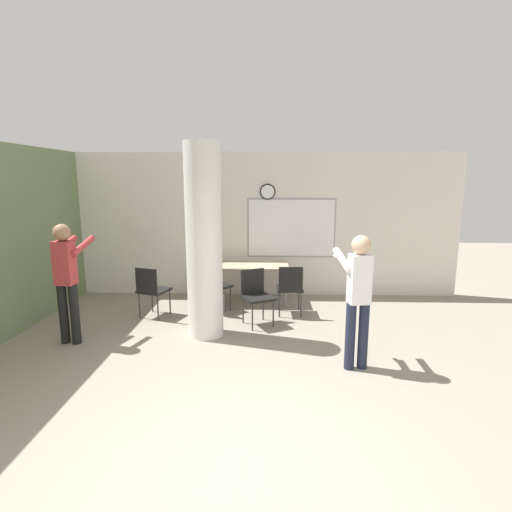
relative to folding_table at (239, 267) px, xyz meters
name	(u,v)px	position (x,y,z in m)	size (l,w,h in m)	color
ground_plane	(228,470)	(0.25, -4.49, -0.68)	(24.00, 24.00, 0.00)	gray
wall_back	(254,225)	(0.27, 0.57, 0.72)	(8.00, 0.15, 2.80)	silver
support_pillar	(204,242)	(-0.37, -1.67, 0.72)	(0.52, 0.52, 2.80)	silver
folding_table	(239,267)	(0.00, 0.00, 0.00)	(1.84, 0.74, 0.72)	tan
bottle_on_table	(218,258)	(-0.42, 0.14, 0.14)	(0.06, 0.06, 0.24)	#4C3319
waste_bin	(217,302)	(-0.35, -0.57, -0.52)	(0.29, 0.29, 0.32)	gray
chair_near_pillar	(152,288)	(-1.38, -0.94, -0.17)	(0.56, 0.56, 0.87)	black
chair_table_front	(256,293)	(0.36, -1.18, -0.17)	(0.59, 0.59, 0.87)	black
chair_table_left	(213,283)	(-0.41, -0.61, -0.17)	(0.62, 0.62, 0.87)	black
chair_table_right	(290,286)	(0.92, -0.74, -0.17)	(0.45, 0.45, 0.87)	black
person_playing_side	(358,291)	(1.63, -2.65, 0.29)	(0.43, 0.63, 1.64)	#1E2338
person_watching_back	(67,274)	(-2.22, -2.02, 0.32)	(0.42, 0.64, 1.69)	black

